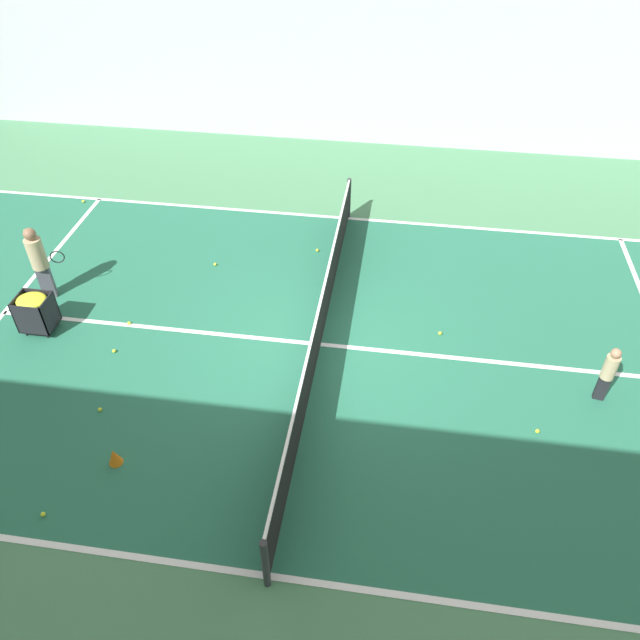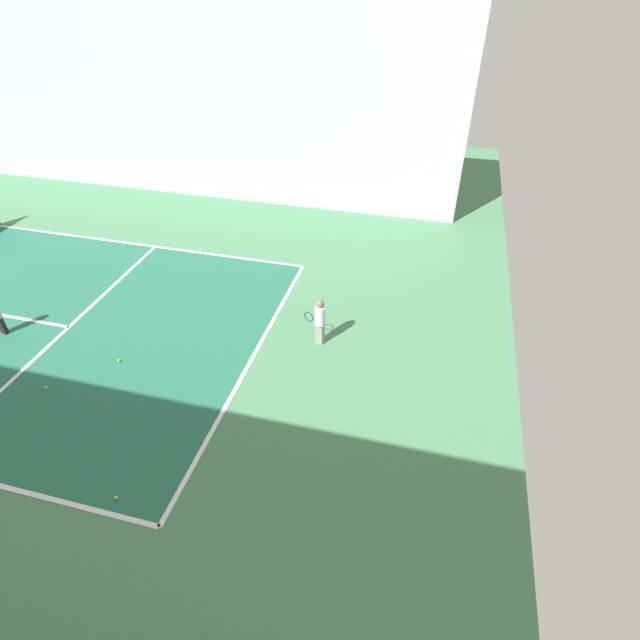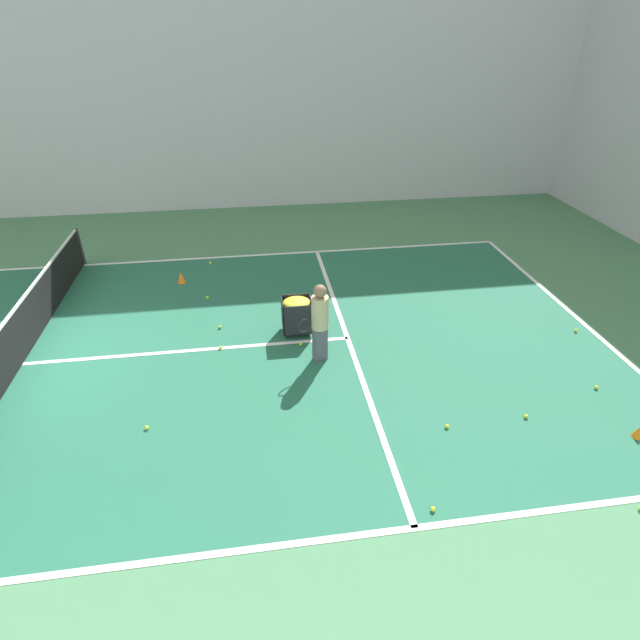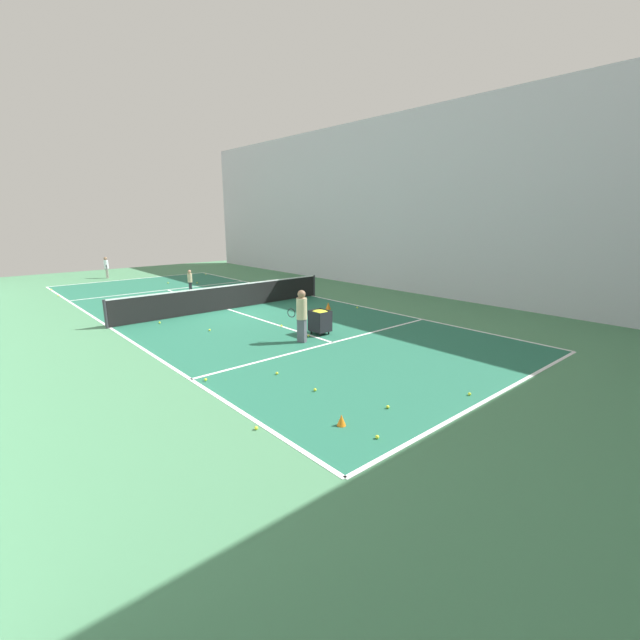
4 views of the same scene
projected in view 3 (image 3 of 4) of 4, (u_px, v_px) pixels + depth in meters
name	position (u px, v px, depth m)	size (l,w,h in m)	color
ground_plane	(22.00, 364.00, 9.60)	(35.90, 35.90, 0.00)	#477F56
court_playing_area	(22.00, 364.00, 9.60)	(9.18, 23.20, 0.00)	#23664C
line_baseline_far	(579.00, 319.00, 11.03)	(9.18, 0.10, 0.00)	white
line_sideline_left	(84.00, 265.00, 13.49)	(0.10, 23.20, 0.00)	white
line_service_far	(347.00, 338.00, 10.39)	(9.18, 0.10, 0.00)	white
line_centre_service	(22.00, 364.00, 9.60)	(0.10, 12.76, 0.00)	white
hall_enclosure_left	(87.00, 74.00, 15.03)	(0.15, 32.20, 8.63)	silver
tennis_net	(14.00, 342.00, 9.33)	(9.48, 0.10, 1.01)	#2D2D33
coach_at_net	(320.00, 318.00, 9.27)	(0.43, 0.65, 1.62)	#4C4C56
ball_cart	(297.00, 309.00, 10.29)	(0.54, 0.61, 0.80)	black
training_cone_0	(181.00, 277.00, 12.52)	(0.22, 0.22, 0.29)	orange
training_cone_1	(639.00, 432.00, 7.87)	(0.17, 0.17, 0.21)	orange
tennis_ball_1	(210.00, 263.00, 13.55)	(0.07, 0.07, 0.07)	yellow
tennis_ball_4	(147.00, 428.00, 8.05)	(0.07, 0.07, 0.07)	yellow
tennis_ball_5	(207.00, 297.00, 11.85)	(0.07, 0.07, 0.07)	yellow
tennis_ball_8	(301.00, 344.00, 10.14)	(0.07, 0.07, 0.07)	yellow
tennis_ball_10	(220.00, 327.00, 10.70)	(0.07, 0.07, 0.07)	yellow
tennis_ball_12	(526.00, 416.00, 8.28)	(0.07, 0.07, 0.07)	yellow
tennis_ball_13	(220.00, 347.00, 10.03)	(0.07, 0.07, 0.07)	yellow
tennis_ball_15	(576.00, 330.00, 10.58)	(0.07, 0.07, 0.07)	yellow
tennis_ball_16	(433.00, 509.00, 6.70)	(0.07, 0.07, 0.07)	yellow
tennis_ball_17	(447.00, 426.00, 8.08)	(0.07, 0.07, 0.07)	yellow
tennis_ball_19	(596.00, 387.00, 8.94)	(0.07, 0.07, 0.07)	yellow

